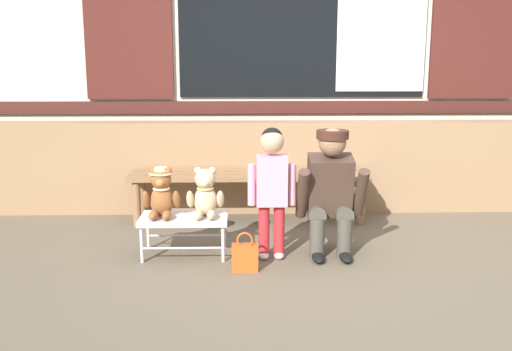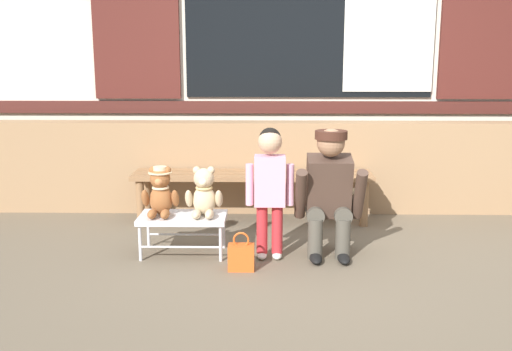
{
  "view_description": "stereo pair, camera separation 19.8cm",
  "coord_description": "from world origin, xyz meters",
  "px_view_note": "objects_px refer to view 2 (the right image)",
  "views": [
    {
      "loc": [
        -0.6,
        -3.99,
        1.46
      ],
      "look_at": [
        -0.49,
        0.41,
        0.55
      ],
      "focal_mm": 41.08,
      "sensor_mm": 36.0,
      "label": 1
    },
    {
      "loc": [
        -0.41,
        -3.99,
        1.46
      ],
      "look_at": [
        -0.49,
        0.41,
        0.55
      ],
      "focal_mm": 41.08,
      "sensor_mm": 36.0,
      "label": 2
    }
  ],
  "objects_px": {
    "small_display_bench": "(183,220)",
    "wooden_bench_long": "(252,180)",
    "teddy_bear_plain": "(204,194)",
    "adult_crouching": "(330,192)",
    "teddy_bear_with_hat": "(160,192)",
    "handbag_on_ground": "(241,256)",
    "child_standing": "(270,179)"
  },
  "relations": [
    {
      "from": "wooden_bench_long",
      "to": "teddy_bear_with_hat",
      "type": "xyz_separation_m",
      "value": [
        -0.65,
        -0.9,
        0.1
      ]
    },
    {
      "from": "wooden_bench_long",
      "to": "handbag_on_ground",
      "type": "distance_m",
      "value": 1.25
    },
    {
      "from": "teddy_bear_plain",
      "to": "handbag_on_ground",
      "type": "height_order",
      "value": "teddy_bear_plain"
    },
    {
      "from": "small_display_bench",
      "to": "child_standing",
      "type": "xyz_separation_m",
      "value": [
        0.64,
        -0.07,
        0.33
      ]
    },
    {
      "from": "adult_crouching",
      "to": "small_display_bench",
      "type": "bearing_deg",
      "value": 180.0
    },
    {
      "from": "handbag_on_ground",
      "to": "adult_crouching",
      "type": "bearing_deg",
      "value": 26.5
    },
    {
      "from": "small_display_bench",
      "to": "adult_crouching",
      "type": "bearing_deg",
      "value": -0.0
    },
    {
      "from": "teddy_bear_plain",
      "to": "adult_crouching",
      "type": "distance_m",
      "value": 0.92
    },
    {
      "from": "small_display_bench",
      "to": "adult_crouching",
      "type": "height_order",
      "value": "adult_crouching"
    },
    {
      "from": "handbag_on_ground",
      "to": "wooden_bench_long",
      "type": "bearing_deg",
      "value": 87.79
    },
    {
      "from": "small_display_bench",
      "to": "child_standing",
      "type": "distance_m",
      "value": 0.72
    },
    {
      "from": "small_display_bench",
      "to": "teddy_bear_plain",
      "type": "xyz_separation_m",
      "value": [
        0.16,
        0.0,
        0.2
      ]
    },
    {
      "from": "wooden_bench_long",
      "to": "teddy_bear_plain",
      "type": "xyz_separation_m",
      "value": [
        -0.33,
        -0.9,
        0.09
      ]
    },
    {
      "from": "adult_crouching",
      "to": "handbag_on_ground",
      "type": "bearing_deg",
      "value": -153.5
    },
    {
      "from": "wooden_bench_long",
      "to": "teddy_bear_with_hat",
      "type": "distance_m",
      "value": 1.11
    },
    {
      "from": "wooden_bench_long",
      "to": "adult_crouching",
      "type": "distance_m",
      "value": 1.08
    },
    {
      "from": "adult_crouching",
      "to": "teddy_bear_plain",
      "type": "bearing_deg",
      "value": 179.91
    },
    {
      "from": "small_display_bench",
      "to": "handbag_on_ground",
      "type": "distance_m",
      "value": 0.57
    },
    {
      "from": "child_standing",
      "to": "handbag_on_ground",
      "type": "xyz_separation_m",
      "value": [
        -0.2,
        -0.25,
        -0.5
      ]
    },
    {
      "from": "small_display_bench",
      "to": "handbag_on_ground",
      "type": "xyz_separation_m",
      "value": [
        0.44,
        -0.32,
        -0.17
      ]
    },
    {
      "from": "handbag_on_ground",
      "to": "teddy_bear_with_hat",
      "type": "bearing_deg",
      "value": 152.11
    },
    {
      "from": "teddy_bear_with_hat",
      "to": "child_standing",
      "type": "relative_size",
      "value": 0.38
    },
    {
      "from": "wooden_bench_long",
      "to": "teddy_bear_with_hat",
      "type": "bearing_deg",
      "value": -126.04
    },
    {
      "from": "child_standing",
      "to": "wooden_bench_long",
      "type": "bearing_deg",
      "value": 98.77
    },
    {
      "from": "wooden_bench_long",
      "to": "teddy_bear_plain",
      "type": "relative_size",
      "value": 5.78
    },
    {
      "from": "wooden_bench_long",
      "to": "small_display_bench",
      "type": "relative_size",
      "value": 3.28
    },
    {
      "from": "wooden_bench_long",
      "to": "child_standing",
      "type": "xyz_separation_m",
      "value": [
        0.15,
        -0.97,
        0.22
      ]
    },
    {
      "from": "teddy_bear_with_hat",
      "to": "handbag_on_ground",
      "type": "relative_size",
      "value": 1.34
    },
    {
      "from": "wooden_bench_long",
      "to": "small_display_bench",
      "type": "distance_m",
      "value": 1.03
    },
    {
      "from": "small_display_bench",
      "to": "wooden_bench_long",
      "type": "bearing_deg",
      "value": 61.3
    },
    {
      "from": "child_standing",
      "to": "teddy_bear_plain",
      "type": "bearing_deg",
      "value": 171.46
    },
    {
      "from": "wooden_bench_long",
      "to": "teddy_bear_plain",
      "type": "distance_m",
      "value": 0.96
    }
  ]
}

